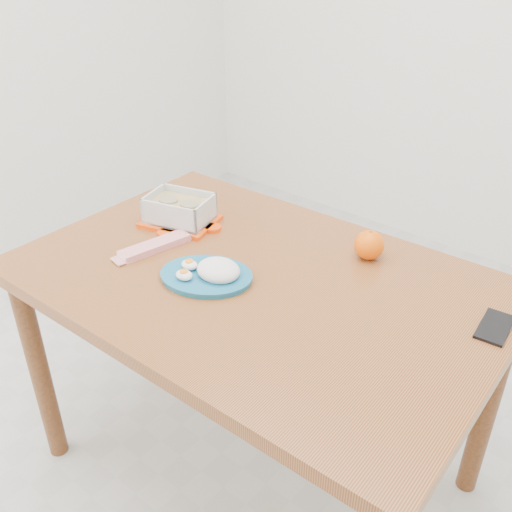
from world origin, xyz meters
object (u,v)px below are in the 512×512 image
Objects in this scene: dining_table at (256,304)px; food_container at (179,210)px; smartphone at (495,327)px; rice_plate at (210,272)px; orange_fruit at (369,245)px.

dining_table is 5.10× the size of food_container.
smartphone reaches higher than dining_table.
smartphone is at bearing -2.39° from rice_plate.
smartphone is (0.94, 0.10, -0.04)m from food_container.
orange_fruit is at bearing 29.00° from rice_plate.
orange_fruit reaches higher than smartphone.
orange_fruit is 0.44m from rice_plate.
dining_table is 9.95× the size of smartphone.
orange_fruit is at bearing 54.55° from dining_table.
dining_table is at bearing -123.73° from orange_fruit.
dining_table is 15.69× the size of orange_fruit.
food_container is 0.94m from smartphone.
food_container is at bearing -179.62° from smartphone.
food_container is (-0.37, 0.08, 0.14)m from dining_table.
rice_plate is (-0.08, -0.09, 0.11)m from dining_table.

